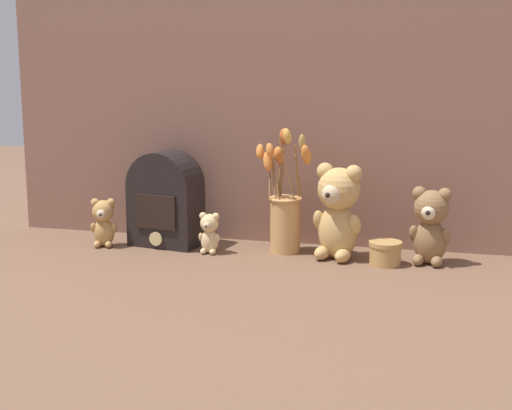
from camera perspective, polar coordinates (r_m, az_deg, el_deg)
name	(u,v)px	position (r m, az deg, el deg)	size (l,w,h in m)	color
ground_plane	(254,255)	(2.12, -0.13, -3.68)	(4.00, 4.00, 0.00)	brown
backdrop_wall	(269,111)	(2.21, 0.93, 6.86)	(1.53, 0.02, 0.75)	#845B4C
teddy_bear_large	(338,210)	(2.06, 5.98, -0.35)	(0.14, 0.13, 0.25)	tan
teddy_bear_medium	(431,224)	(2.06, 12.58, -1.38)	(0.11, 0.10, 0.20)	olive
teddy_bear_small	(103,222)	(2.24, -11.04, -1.19)	(0.08, 0.07, 0.14)	tan
teddy_bear_tiny	(209,232)	(2.13, -3.42, -1.98)	(0.06, 0.06, 0.11)	#DBBC84
flower_vase	(285,211)	(2.13, 2.12, -0.46)	(0.16, 0.11, 0.35)	tan
vintage_radio	(166,200)	(2.21, -6.59, 0.38)	(0.21, 0.14, 0.27)	black
decorative_tin_tall	(385,253)	(2.05, 9.37, -3.46)	(0.09, 0.09, 0.06)	tan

